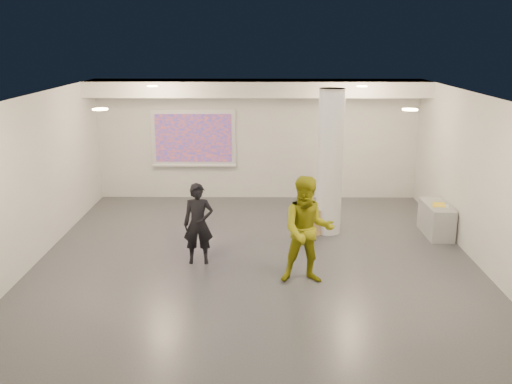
{
  "coord_description": "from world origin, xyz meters",
  "views": [
    {
      "loc": [
        0.1,
        -9.6,
        3.96
      ],
      "look_at": [
        0.0,
        0.4,
        1.25
      ],
      "focal_mm": 40.0,
      "sensor_mm": 36.0,
      "label": 1
    }
  ],
  "objects_px": {
    "column": "(330,162)",
    "credenza": "(436,220)",
    "woman": "(198,224)",
    "projection_screen": "(194,139)",
    "man": "(308,230)"
  },
  "relations": [
    {
      "from": "column",
      "to": "credenza",
      "type": "relative_size",
      "value": 2.67
    },
    {
      "from": "column",
      "to": "woman",
      "type": "bearing_deg",
      "value": -146.02
    },
    {
      "from": "column",
      "to": "woman",
      "type": "relative_size",
      "value": 2.03
    },
    {
      "from": "credenza",
      "to": "woman",
      "type": "height_order",
      "value": "woman"
    },
    {
      "from": "column",
      "to": "credenza",
      "type": "bearing_deg",
      "value": -3.85
    },
    {
      "from": "projection_screen",
      "to": "credenza",
      "type": "relative_size",
      "value": 1.87
    },
    {
      "from": "credenza",
      "to": "man",
      "type": "height_order",
      "value": "man"
    },
    {
      "from": "projection_screen",
      "to": "man",
      "type": "bearing_deg",
      "value": -64.62
    },
    {
      "from": "credenza",
      "to": "column",
      "type": "bearing_deg",
      "value": 175.92
    },
    {
      "from": "projection_screen",
      "to": "credenza",
      "type": "bearing_deg",
      "value": -27.78
    },
    {
      "from": "woman",
      "to": "man",
      "type": "bearing_deg",
      "value": -27.65
    },
    {
      "from": "woman",
      "to": "man",
      "type": "height_order",
      "value": "man"
    },
    {
      "from": "credenza",
      "to": "woman",
      "type": "xyz_separation_m",
      "value": [
        -4.75,
        -1.56,
        0.41
      ]
    },
    {
      "from": "projection_screen",
      "to": "credenza",
      "type": "xyz_separation_m",
      "value": [
        5.32,
        -2.8,
        -1.2
      ]
    },
    {
      "from": "man",
      "to": "woman",
      "type": "bearing_deg",
      "value": 155.03
    }
  ]
}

